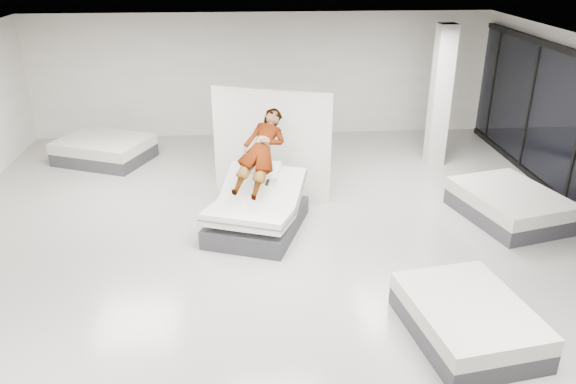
# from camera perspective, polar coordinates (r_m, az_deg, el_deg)

# --- Properties ---
(room) EXTENTS (14.00, 14.04, 3.20)m
(room) POSITION_cam_1_polar(r_m,az_deg,el_deg) (8.35, -1.43, 1.56)
(room) COLOR #B5B2AB
(room) RESTS_ON ground
(hero_bed) EXTENTS (2.01, 2.30, 1.12)m
(hero_bed) POSITION_cam_1_polar(r_m,az_deg,el_deg) (10.09, -3.18, -2.11)
(hero_bed) COLOR #39393E
(hero_bed) RESTS_ON floor
(person) EXTENTS (1.15, 1.67, 1.69)m
(person) POSITION_cam_1_polar(r_m,az_deg,el_deg) (10.01, -2.73, 3.14)
(person) COLOR slate
(person) RESTS_ON hero_bed
(remote) EXTENTS (0.09, 0.15, 0.08)m
(remote) POSITION_cam_1_polar(r_m,az_deg,el_deg) (9.73, -2.11, 0.98)
(remote) COLOR black
(remote) RESTS_ON person
(divider_panel) EXTENTS (2.31, 0.98, 2.21)m
(divider_panel) POSITION_cam_1_polar(r_m,az_deg,el_deg) (11.23, -1.72, 4.87)
(divider_panel) COLOR white
(divider_panel) RESTS_ON floor
(flat_bed_right_far) EXTENTS (1.97, 2.33, 0.55)m
(flat_bed_right_far) POSITION_cam_1_polar(r_m,az_deg,el_deg) (11.34, 21.56, -1.21)
(flat_bed_right_far) COLOR #39393E
(flat_bed_right_far) RESTS_ON floor
(flat_bed_right_near) EXTENTS (1.68, 2.07, 0.51)m
(flat_bed_right_near) POSITION_cam_1_polar(r_m,az_deg,el_deg) (7.91, 17.75, -12.24)
(flat_bed_right_near) COLOR #39393E
(flat_bed_right_near) RESTS_ON floor
(flat_bed_left_far) EXTENTS (2.43, 2.16, 0.55)m
(flat_bed_left_far) POSITION_cam_1_polar(r_m,az_deg,el_deg) (14.09, -18.15, 4.10)
(flat_bed_left_far) COLOR #39393E
(flat_bed_left_far) RESTS_ON floor
(column) EXTENTS (0.40, 0.40, 3.20)m
(column) POSITION_cam_1_polar(r_m,az_deg,el_deg) (13.35, 15.21, 9.36)
(column) COLOR silver
(column) RESTS_ON floor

